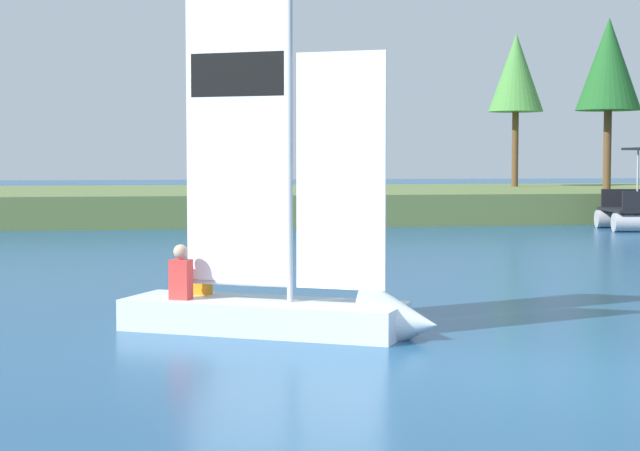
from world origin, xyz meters
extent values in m
plane|color=navy|center=(0.00, 0.00, 0.00)|extent=(200.00, 200.00, 0.00)
cube|color=#5B703D|center=(0.00, 31.09, 0.55)|extent=(80.00, 13.72, 1.09)
cylinder|color=brown|center=(11.36, 33.39, 2.72)|extent=(0.28, 0.28, 3.25)
cone|color=#47893D|center=(11.36, 33.39, 6.03)|extent=(2.37, 2.37, 3.38)
cylinder|color=brown|center=(12.52, 26.52, 2.60)|extent=(0.29, 0.29, 3.02)
cone|color=#1E5B23|center=(12.52, 26.52, 5.83)|extent=(2.40, 2.40, 3.43)
cube|color=silver|center=(-2.77, 3.34, 0.22)|extent=(3.99, 2.90, 0.43)
cone|color=silver|center=(-1.06, 2.43, 0.22)|extent=(1.37, 1.42, 1.09)
cylinder|color=#B7B7BC|center=(-2.43, 3.16, 3.42)|extent=(0.08, 0.08, 5.99)
cube|color=white|center=(-3.10, 3.52, 3.16)|extent=(1.36, 0.74, 4.96)
cube|color=black|center=(-3.10, 3.52, 3.51)|extent=(1.23, 0.68, 0.60)
cube|color=white|center=(-1.79, 2.82, 2.20)|extent=(1.11, 0.61, 3.15)
cylinder|color=#B7B7BC|center=(-3.10, 3.52, 0.65)|extent=(1.37, 0.77, 0.06)
cube|color=red|center=(-3.88, 3.63, 0.71)|extent=(0.34, 0.31, 0.55)
sphere|color=tan|center=(-3.88, 3.63, 1.09)|extent=(0.20, 0.20, 0.20)
cube|color=orange|center=(-3.59, 4.08, 0.69)|extent=(0.34, 0.31, 0.51)
sphere|color=tan|center=(-3.59, 4.08, 1.05)|extent=(0.20, 0.20, 0.20)
cylinder|color=#B2B2B7|center=(11.42, 21.65, 1.66)|extent=(0.06, 0.06, 1.91)
camera|label=1|loc=(-4.26, -11.05, 2.40)|focal=59.74mm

